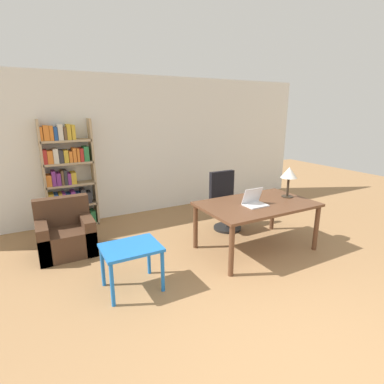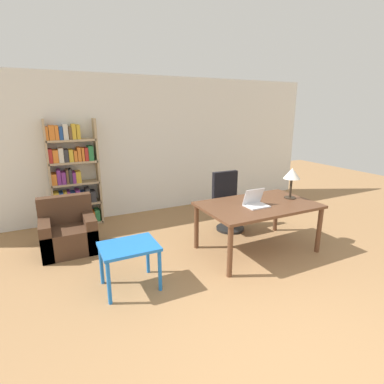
% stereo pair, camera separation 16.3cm
% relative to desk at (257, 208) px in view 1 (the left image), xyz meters
% --- Properties ---
extents(ground_plane, '(16.00, 16.00, 0.00)m').
position_rel_desk_xyz_m(ground_plane, '(-0.99, -2.03, -0.65)').
color(ground_plane, '#997047').
extents(wall_back, '(8.00, 0.06, 2.70)m').
position_rel_desk_xyz_m(wall_back, '(-0.99, 2.50, 0.70)').
color(wall_back, white).
rests_on(wall_back, ground_plane).
extents(desk, '(1.68, 1.04, 0.73)m').
position_rel_desk_xyz_m(desk, '(0.00, 0.00, 0.00)').
color(desk, brown).
rests_on(desk, ground_plane).
extents(laptop, '(0.32, 0.25, 0.25)m').
position_rel_desk_xyz_m(laptop, '(-0.11, -0.06, 0.13)').
color(laptop, silver).
rests_on(laptop, desk).
extents(table_lamp, '(0.25, 0.25, 0.48)m').
position_rel_desk_xyz_m(table_lamp, '(0.63, 0.02, 0.45)').
color(table_lamp, '#2D2319').
rests_on(table_lamp, desk).
extents(office_chair, '(0.51, 0.51, 1.01)m').
position_rel_desk_xyz_m(office_chair, '(0.09, 0.93, -0.20)').
color(office_chair, black).
rests_on(office_chair, ground_plane).
extents(side_table_blue, '(0.65, 0.52, 0.55)m').
position_rel_desk_xyz_m(side_table_blue, '(-1.97, -0.13, -0.19)').
color(side_table_blue, blue).
rests_on(side_table_blue, ground_plane).
extents(armchair, '(0.77, 0.65, 0.81)m').
position_rel_desk_xyz_m(armchair, '(-2.54, 1.24, -0.38)').
color(armchair, '#472D1E').
rests_on(armchair, ground_plane).
extents(bookshelf, '(0.85, 0.28, 1.92)m').
position_rel_desk_xyz_m(bookshelf, '(-2.32, 2.31, 0.22)').
color(bookshelf, tan).
rests_on(bookshelf, ground_plane).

